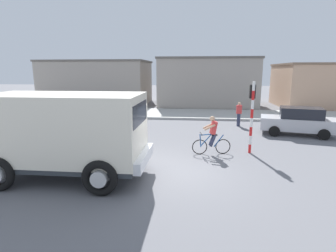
{
  "coord_description": "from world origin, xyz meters",
  "views": [
    {
      "loc": [
        0.77,
        -9.18,
        3.64
      ],
      "look_at": [
        -0.52,
        2.5,
        1.2
      ],
      "focal_mm": 28.43,
      "sensor_mm": 36.0,
      "label": 1
    }
  ],
  "objects_px": {
    "traffic_light_pole": "(252,107)",
    "pedestrian_near_kerb": "(239,114)",
    "truck_foreground": "(66,130)",
    "car_red_near": "(298,121)",
    "cyclist": "(212,135)"
  },
  "relations": [
    {
      "from": "traffic_light_pole",
      "to": "pedestrian_near_kerb",
      "type": "height_order",
      "value": "traffic_light_pole"
    },
    {
      "from": "car_red_near",
      "to": "pedestrian_near_kerb",
      "type": "height_order",
      "value": "pedestrian_near_kerb"
    },
    {
      "from": "truck_foreground",
      "to": "car_red_near",
      "type": "height_order",
      "value": "truck_foreground"
    },
    {
      "from": "cyclist",
      "to": "pedestrian_near_kerb",
      "type": "relative_size",
      "value": 1.06
    },
    {
      "from": "cyclist",
      "to": "car_red_near",
      "type": "relative_size",
      "value": 0.4
    },
    {
      "from": "cyclist",
      "to": "traffic_light_pole",
      "type": "bearing_deg",
      "value": 15.2
    },
    {
      "from": "truck_foreground",
      "to": "traffic_light_pole",
      "type": "distance_m",
      "value": 7.73
    },
    {
      "from": "traffic_light_pole",
      "to": "car_red_near",
      "type": "relative_size",
      "value": 0.75
    },
    {
      "from": "cyclist",
      "to": "car_red_near",
      "type": "bearing_deg",
      "value": 39.7
    },
    {
      "from": "truck_foreground",
      "to": "car_red_near",
      "type": "bearing_deg",
      "value": 36.11
    },
    {
      "from": "car_red_near",
      "to": "pedestrian_near_kerb",
      "type": "relative_size",
      "value": 2.64
    },
    {
      "from": "truck_foreground",
      "to": "pedestrian_near_kerb",
      "type": "height_order",
      "value": "truck_foreground"
    },
    {
      "from": "truck_foreground",
      "to": "traffic_light_pole",
      "type": "height_order",
      "value": "traffic_light_pole"
    },
    {
      "from": "traffic_light_pole",
      "to": "pedestrian_near_kerb",
      "type": "distance_m",
      "value": 6.11
    },
    {
      "from": "truck_foreground",
      "to": "cyclist",
      "type": "relative_size",
      "value": 3.16
    }
  ]
}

